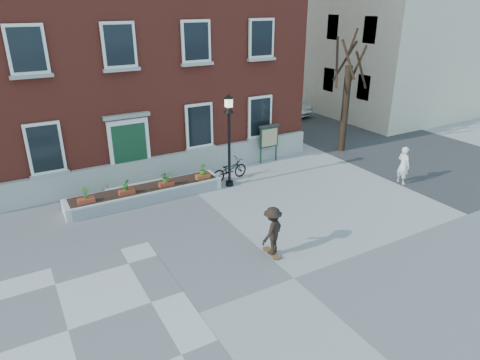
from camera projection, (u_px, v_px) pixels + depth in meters
ground at (294, 278)px, 12.27m from camera, size 100.00×100.00×0.00m
checker_patch at (68, 330)px, 10.32m from camera, size 6.00×6.00×0.01m
bicycle at (229, 170)px, 18.83m from camera, size 1.89×0.89×0.95m
parked_car at (286, 105)px, 29.76m from camera, size 2.04×4.09×1.29m
bystander at (403, 165)px, 18.34m from camera, size 0.42×0.62×1.67m
brick_building at (89, 25)px, 20.10m from camera, size 18.40×10.85×12.60m
planter_assembly at (146, 193)px, 16.98m from camera, size 6.20×1.12×1.15m
bare_tree at (346, 98)px, 21.71m from camera, size 1.83×1.83×6.16m
side_street at (334, 5)px, 33.60m from camera, size 15.20×36.00×14.50m
lamp_post at (229, 128)px, 17.44m from camera, size 0.40×0.40×3.93m
notice_board at (269, 137)px, 20.68m from camera, size 1.10×0.16×1.87m
skateboarder at (272, 231)px, 13.10m from camera, size 1.16×0.97×1.63m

